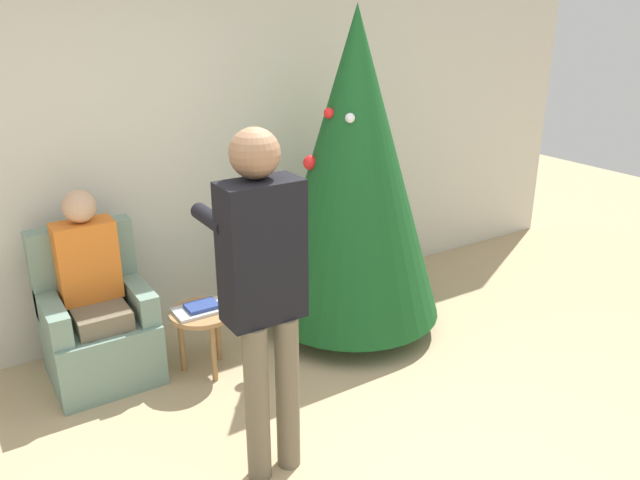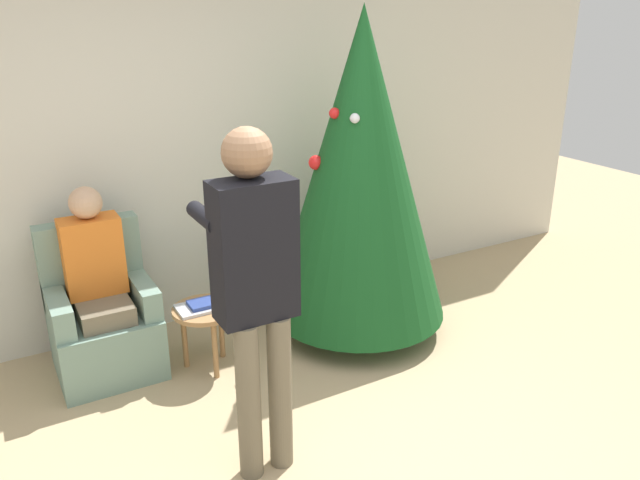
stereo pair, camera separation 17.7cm
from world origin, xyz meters
name	(u,v)px [view 2 (the right image)]	position (x,y,z in m)	size (l,w,h in m)	color
wall_back	(165,144)	(0.00, 2.23, 1.35)	(8.00, 0.06, 2.70)	beige
christmas_tree	(360,169)	(1.11, 1.45, 1.21)	(1.26, 1.26, 2.27)	brown
armchair	(103,321)	(-0.63, 1.79, 0.34)	(0.63, 0.61, 0.97)	gray
person_seated	(97,276)	(-0.63, 1.77, 0.67)	(0.36, 0.46, 1.23)	#6B604C
person_standing	(255,278)	(-0.12, 0.46, 1.05)	(0.40, 0.57, 1.76)	#6B604C
side_stool	(205,317)	(-0.05, 1.47, 0.37)	(0.42, 0.42, 0.43)	#A37547
laptop	(205,306)	(-0.05, 1.47, 0.44)	(0.35, 0.21, 0.02)	silver
book	(204,303)	(-0.05, 1.47, 0.47)	(0.20, 0.15, 0.02)	navy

